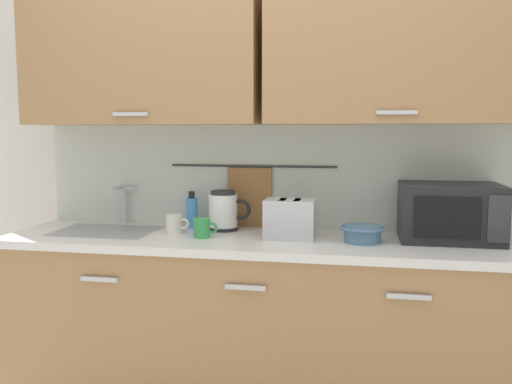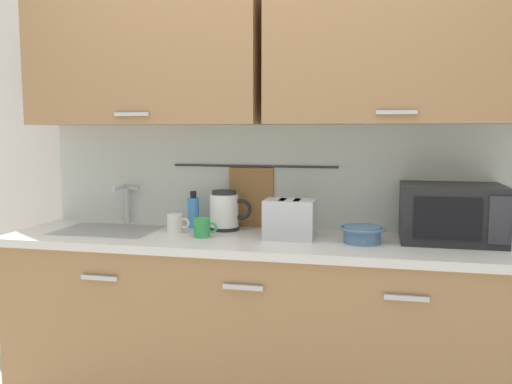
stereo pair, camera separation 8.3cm
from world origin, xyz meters
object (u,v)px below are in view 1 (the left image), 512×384
object	(u,v)px
mixing_bowl	(363,233)
mug_near_sink	(174,224)
mug_by_kettle	(202,228)
electric_kettle	(224,211)
dish_soap_bottle	(192,212)
microwave	(450,212)
toaster	(290,219)

from	to	relation	value
mixing_bowl	mug_near_sink	bearing A→B (deg)	176.90
mug_by_kettle	electric_kettle	bearing A→B (deg)	76.05
dish_soap_bottle	mug_by_kettle	distance (m)	0.29
mug_by_kettle	dish_soap_bottle	bearing A→B (deg)	117.98
microwave	mug_near_sink	distance (m)	1.35
mixing_bowl	mug_by_kettle	xyz separation A→B (m)	(-0.77, -0.04, 0.00)
microwave	mug_by_kettle	bearing A→B (deg)	-172.16
electric_kettle	mug_by_kettle	distance (m)	0.23
dish_soap_bottle	microwave	bearing A→B (deg)	-3.92
dish_soap_bottle	mug_near_sink	bearing A→B (deg)	-103.82
mixing_bowl	toaster	distance (m)	0.35
microwave	dish_soap_bottle	xyz separation A→B (m)	(-1.30, 0.09, -0.05)
microwave	toaster	world-z (taller)	microwave
dish_soap_bottle	mixing_bowl	bearing A→B (deg)	-13.44
mug_near_sink	mixing_bowl	world-z (taller)	mug_near_sink
electric_kettle	mixing_bowl	size ratio (longest dim) A/B	1.06
electric_kettle	dish_soap_bottle	distance (m)	0.19
microwave	dish_soap_bottle	world-z (taller)	microwave
mixing_bowl	toaster	xyz separation A→B (m)	(-0.35, 0.03, 0.05)
toaster	mug_by_kettle	bearing A→B (deg)	-171.61
dish_soap_bottle	toaster	distance (m)	0.59
electric_kettle	dish_soap_bottle	xyz separation A→B (m)	(-0.19, 0.03, -0.01)
microwave	toaster	bearing A→B (deg)	-172.46
dish_soap_bottle	mixing_bowl	xyz separation A→B (m)	(0.90, -0.21, -0.04)
mixing_bowl	toaster	world-z (taller)	toaster
mixing_bowl	mug_by_kettle	size ratio (longest dim) A/B	1.78
toaster	microwave	bearing A→B (deg)	7.54
mug_near_sink	toaster	xyz separation A→B (m)	(0.59, -0.02, 0.05)
electric_kettle	dish_soap_bottle	bearing A→B (deg)	169.55
electric_kettle	mug_near_sink	size ratio (longest dim) A/B	1.89
electric_kettle	dish_soap_bottle	world-z (taller)	electric_kettle
microwave	dish_soap_bottle	bearing A→B (deg)	176.08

